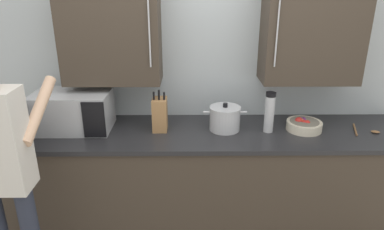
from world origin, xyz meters
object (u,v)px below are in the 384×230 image
thermos_flask (269,112)px  stock_pot (225,118)px  wooden_spoon (365,131)px  knife_block (160,114)px  microwave_oven (69,112)px  fruit_bowl (304,125)px  person_figure (0,164)px

thermos_flask → stock_pot: (-0.33, 0.04, -0.06)m
wooden_spoon → stock_pot: bearing=177.1°
thermos_flask → knife_block: bearing=177.2°
microwave_oven → stock_pot: bearing=-0.5°
stock_pot → fruit_bowl: 0.62m
stock_pot → fruit_bowl: size_ratio=1.24×
person_figure → microwave_oven: bearing=76.2°
knife_block → stock_pot: knife_block is taller
microwave_oven → person_figure: 0.74m
stock_pot → person_figure: (-1.37, -0.71, -0.00)m
knife_block → fruit_bowl: 1.12m
microwave_oven → stock_pot: 1.20m
microwave_oven → thermos_flask: bearing=-1.9°
stock_pot → wooden_spoon: bearing=-2.9°
microwave_oven → knife_block: 0.70m
microwave_oven → fruit_bowl: size_ratio=2.86×
microwave_oven → knife_block: size_ratio=2.34×
thermos_flask → wooden_spoon: (0.75, -0.02, -0.15)m
stock_pot → person_figure: bearing=-152.8°
thermos_flask → wooden_spoon: size_ratio=1.44×
microwave_oven → person_figure: person_figure is taller
wooden_spoon → person_figure: 2.54m
microwave_oven → person_figure: bearing=-103.8°
knife_block → fruit_bowl: bearing=-0.7°
fruit_bowl → person_figure: (-1.99, -0.69, 0.05)m
microwave_oven → wooden_spoon: (2.28, -0.07, -0.14)m
stock_pot → person_figure: 1.55m
wooden_spoon → fruit_bowl: bearing=174.9°
thermos_flask → knife_block: (-0.83, 0.04, -0.03)m
wooden_spoon → thermos_flask: bearing=178.8°
stock_pot → fruit_bowl: bearing=-1.2°
thermos_flask → wooden_spoon: 0.76m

